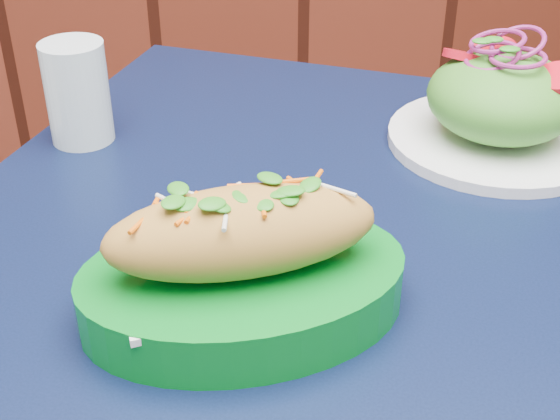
{
  "coord_description": "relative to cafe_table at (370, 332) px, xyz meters",
  "views": [
    {
      "loc": [
        -0.55,
        0.95,
        1.13
      ],
      "look_at": [
        -0.53,
        1.46,
        0.81
      ],
      "focal_mm": 50.0,
      "sensor_mm": 36.0,
      "label": 1
    }
  ],
  "objects": [
    {
      "name": "water_glass",
      "position": [
        -0.28,
        0.23,
        0.14
      ],
      "size": [
        0.07,
        0.07,
        0.11
      ],
      "primitive_type": "cylinder",
      "color": "silver",
      "rests_on": "cafe_table"
    },
    {
      "name": "salad_plate",
      "position": [
        0.16,
        0.19,
        0.13
      ],
      "size": [
        0.23,
        0.23,
        0.12
      ],
      "rotation": [
        0.0,
        0.0,
        0.0
      ],
      "color": "white",
      "rests_on": "cafe_table"
    },
    {
      "name": "cafe_table",
      "position": [
        0.0,
        0.0,
        0.0
      ],
      "size": [
        1.03,
        1.03,
        0.75
      ],
      "rotation": [
        0.0,
        0.0,
        -0.36
      ],
      "color": "black",
      "rests_on": "ground"
    },
    {
      "name": "banh_mi_basket",
      "position": [
        -0.11,
        -0.07,
        0.13
      ],
      "size": [
        0.27,
        0.2,
        0.11
      ],
      "rotation": [
        0.0,
        0.0,
        0.19
      ],
      "color": "#04741C",
      "rests_on": "cafe_table"
    }
  ]
}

